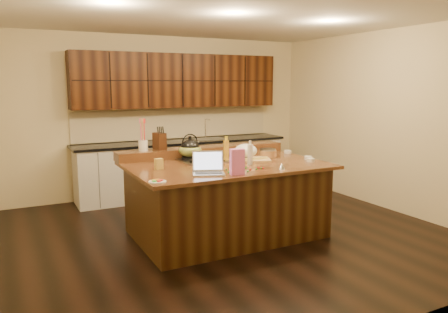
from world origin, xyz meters
TOP-DOWN VIEW (x-y plane):
  - room at (0.00, 0.00)m, footprint 5.52×5.02m
  - island at (0.00, 0.00)m, footprint 2.40×1.60m
  - back_ledge at (0.00, 0.70)m, footprint 2.40×0.30m
  - cooktop at (0.00, 0.30)m, footprint 0.92×0.52m
  - back_counter at (0.30, 2.23)m, footprint 3.70×0.66m
  - kettle at (-0.30, 0.43)m, footprint 0.32×0.32m
  - green_bowl at (-0.30, 0.43)m, footprint 0.35×0.35m
  - laptop at (-0.45, -0.45)m, footprint 0.42×0.38m
  - oil_bottle at (0.08, 0.14)m, footprint 0.08×0.08m
  - vinegar_bottle at (0.22, -0.22)m, footprint 0.08×0.08m
  - wooden_tray at (0.37, 0.12)m, footprint 0.61×0.54m
  - ramekin_a at (1.02, -0.39)m, footprint 0.13×0.13m
  - ramekin_b at (1.09, -0.24)m, footprint 0.11×0.11m
  - ramekin_c at (1.15, 0.30)m, footprint 0.11×0.11m
  - strainer_bowl at (0.73, 0.18)m, footprint 0.27×0.27m
  - kitchen_timer at (0.41, -0.62)m, footprint 0.10×0.10m
  - pink_bag at (-0.20, -0.65)m, footprint 0.16×0.11m
  - candy_plate at (-1.10, -0.62)m, footprint 0.21×0.21m
  - package_box at (-0.86, 0.03)m, footprint 0.10×0.07m
  - utensil_crock at (-0.84, 0.70)m, footprint 0.15×0.15m
  - knife_block at (-0.62, 0.70)m, footprint 0.14×0.20m
  - gumdrop_0 at (-0.18, -0.50)m, footprint 0.02×0.02m
  - gumdrop_1 at (0.21, -0.50)m, footprint 0.02×0.02m
  - gumdrop_2 at (0.05, -0.52)m, footprint 0.02×0.02m
  - gumdrop_3 at (-0.07, -0.57)m, footprint 0.02×0.02m
  - gumdrop_4 at (0.23, -0.51)m, footprint 0.02×0.02m
  - gumdrop_5 at (0.06, -0.40)m, footprint 0.02×0.02m
  - gumdrop_6 at (0.21, -0.47)m, footprint 0.02×0.02m
  - gumdrop_7 at (-0.19, -0.39)m, footprint 0.02×0.02m
  - gumdrop_8 at (0.18, -0.48)m, footprint 0.02×0.02m
  - gumdrop_9 at (0.13, -0.53)m, footprint 0.02×0.02m
  - gumdrop_10 at (-0.15, -0.61)m, footprint 0.02×0.02m
  - gumdrop_11 at (-0.03, -0.59)m, footprint 0.02×0.02m
  - gumdrop_12 at (0.04, -0.39)m, footprint 0.02×0.02m
  - gumdrop_13 at (-0.24, -0.54)m, footprint 0.02×0.02m

SIDE VIEW (x-z plane):
  - island at x=0.00m, z-range 0.00..0.92m
  - candy_plate at x=-1.10m, z-range 0.92..0.93m
  - gumdrop_0 at x=-0.18m, z-range 0.92..0.94m
  - gumdrop_1 at x=0.21m, z-range 0.92..0.94m
  - gumdrop_2 at x=0.05m, z-range 0.92..0.94m
  - gumdrop_3 at x=-0.07m, z-range 0.92..0.94m
  - gumdrop_4 at x=0.23m, z-range 0.92..0.94m
  - gumdrop_5 at x=0.06m, z-range 0.92..0.94m
  - gumdrop_6 at x=0.21m, z-range 0.92..0.94m
  - gumdrop_7 at x=-0.19m, z-range 0.92..0.94m
  - gumdrop_8 at x=0.18m, z-range 0.92..0.94m
  - gumdrop_9 at x=0.13m, z-range 0.92..0.94m
  - gumdrop_10 at x=-0.15m, z-range 0.92..0.94m
  - gumdrop_11 at x=-0.03m, z-range 0.92..0.94m
  - gumdrop_12 at x=0.04m, z-range 0.92..0.94m
  - gumdrop_13 at x=-0.24m, z-range 0.92..0.94m
  - cooktop at x=0.00m, z-range 0.91..0.96m
  - ramekin_a at x=1.02m, z-range 0.92..0.96m
  - ramekin_b at x=1.09m, z-range 0.92..0.96m
  - ramekin_c at x=1.15m, z-range 0.92..0.96m
  - kitchen_timer at x=0.41m, z-range 0.92..0.99m
  - strainer_bowl at x=0.73m, z-range 0.92..1.01m
  - back_ledge at x=0.00m, z-range 0.92..1.04m
  - package_box at x=-0.86m, z-range 0.92..1.04m
  - back_counter at x=0.30m, z-range -0.22..2.18m
  - laptop at x=-0.45m, z-range 0.86..1.11m
  - wooden_tray at x=0.37m, z-range 0.91..1.11m
  - vinegar_bottle at x=0.22m, z-range 0.92..1.17m
  - green_bowl at x=-0.30m, z-range 0.97..1.13m
  - oil_bottle at x=0.08m, z-range 0.92..1.19m
  - pink_bag at x=-0.20m, z-range 0.92..1.20m
  - kettle at x=-0.30m, z-range 0.97..1.19m
  - utensil_crock at x=-0.84m, z-range 1.04..1.18m
  - knife_block at x=-0.62m, z-range 1.04..1.27m
  - room at x=0.00m, z-range -0.01..2.71m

